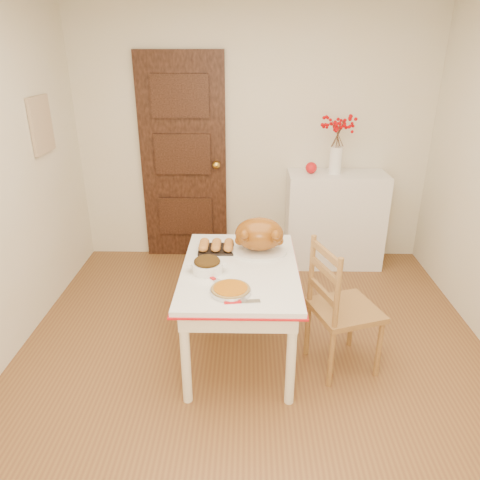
{
  "coord_description": "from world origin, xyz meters",
  "views": [
    {
      "loc": [
        -0.05,
        -2.49,
        2.09
      ],
      "look_at": [
        -0.1,
        0.31,
        0.88
      ],
      "focal_mm": 33.8,
      "sensor_mm": 36.0,
      "label": 1
    }
  ],
  "objects_px": {
    "kitchen_table": "(240,311)",
    "pumpkin_pie": "(231,289)",
    "sideboard": "(334,220)",
    "chair_oak": "(345,307)",
    "turkey_platter": "(259,236)"
  },
  "relations": [
    {
      "from": "chair_oak",
      "to": "turkey_platter",
      "type": "bearing_deg",
      "value": 39.05
    },
    {
      "from": "chair_oak",
      "to": "pumpkin_pie",
      "type": "height_order",
      "value": "chair_oak"
    },
    {
      "from": "turkey_platter",
      "to": "pumpkin_pie",
      "type": "distance_m",
      "value": 0.63
    },
    {
      "from": "kitchen_table",
      "to": "pumpkin_pie",
      "type": "distance_m",
      "value": 0.52
    },
    {
      "from": "turkey_platter",
      "to": "pumpkin_pie",
      "type": "relative_size",
      "value": 1.66
    },
    {
      "from": "chair_oak",
      "to": "sideboard",
      "type": "bearing_deg",
      "value": -25.77
    },
    {
      "from": "sideboard",
      "to": "pumpkin_pie",
      "type": "distance_m",
      "value": 2.13
    },
    {
      "from": "kitchen_table",
      "to": "turkey_platter",
      "type": "height_order",
      "value": "turkey_platter"
    },
    {
      "from": "kitchen_table",
      "to": "pumpkin_pie",
      "type": "xyz_separation_m",
      "value": [
        -0.05,
        -0.35,
        0.38
      ]
    },
    {
      "from": "sideboard",
      "to": "pumpkin_pie",
      "type": "relative_size",
      "value": 3.86
    },
    {
      "from": "kitchen_table",
      "to": "pumpkin_pie",
      "type": "bearing_deg",
      "value": -98.02
    },
    {
      "from": "sideboard",
      "to": "chair_oak",
      "type": "distance_m",
      "value": 1.66
    },
    {
      "from": "kitchen_table",
      "to": "chair_oak",
      "type": "height_order",
      "value": "chair_oak"
    },
    {
      "from": "kitchen_table",
      "to": "turkey_platter",
      "type": "relative_size",
      "value": 2.87
    },
    {
      "from": "pumpkin_pie",
      "to": "chair_oak",
      "type": "bearing_deg",
      "value": 16.65
    }
  ]
}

